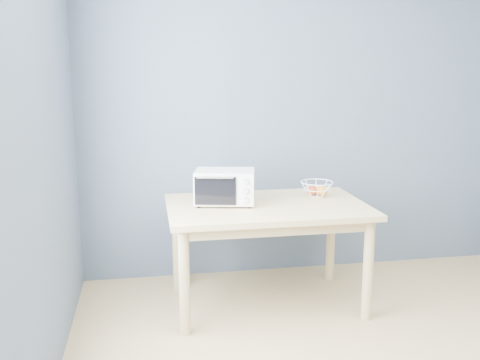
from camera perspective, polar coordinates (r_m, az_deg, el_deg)
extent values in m
cube|color=#4D5B6B|center=(4.51, 8.98, 6.66)|extent=(4.00, 0.01, 2.60)
cube|color=tan|center=(3.79, 2.88, -2.87)|extent=(1.40, 0.90, 0.04)
cylinder|color=tan|center=(3.47, -5.97, -10.83)|extent=(0.07, 0.07, 0.71)
cylinder|color=tan|center=(3.76, 13.50, -9.31)|extent=(0.07, 0.07, 0.71)
cylinder|color=tan|center=(4.17, -6.74, -6.99)|extent=(0.07, 0.07, 0.71)
cylinder|color=tan|center=(4.41, 9.65, -6.03)|extent=(0.07, 0.07, 0.71)
cube|color=white|center=(3.76, -1.64, -0.67)|extent=(0.46, 0.36, 0.23)
cube|color=black|center=(3.76, -2.48, -0.70)|extent=(0.31, 0.29, 0.18)
cube|color=black|center=(3.62, -2.65, -1.18)|extent=(0.28, 0.07, 0.19)
cylinder|color=silver|center=(3.58, -2.68, 0.24)|extent=(0.25, 0.06, 0.01)
cube|color=white|center=(3.62, 0.56, -1.14)|extent=(0.11, 0.03, 0.21)
cylinder|color=black|center=(3.70, -4.44, -2.84)|extent=(0.02, 0.02, 0.01)
cylinder|color=black|center=(3.67, 1.00, -2.90)|extent=(0.02, 0.02, 0.01)
cylinder|color=black|center=(3.90, -4.10, -2.07)|extent=(0.02, 0.02, 0.01)
cylinder|color=black|center=(3.88, 1.05, -2.12)|extent=(0.02, 0.02, 0.01)
cylinder|color=silver|center=(3.59, 0.56, -0.18)|extent=(0.04, 0.02, 0.04)
cylinder|color=silver|center=(3.61, 0.56, -1.18)|extent=(0.04, 0.02, 0.04)
cylinder|color=silver|center=(3.62, 0.55, -2.17)|extent=(0.04, 0.02, 0.04)
torus|color=white|center=(4.03, 8.21, -0.22)|extent=(0.30, 0.30, 0.01)
torus|color=white|center=(4.04, 8.19, -0.95)|extent=(0.23, 0.23, 0.01)
torus|color=white|center=(4.05, 8.17, -1.67)|extent=(0.14, 0.14, 0.01)
sphere|color=red|center=(4.04, 7.70, -1.13)|extent=(0.08, 0.08, 0.08)
sphere|color=orange|center=(4.04, 8.78, -1.21)|extent=(0.07, 0.07, 0.07)
sphere|color=tan|center=(4.09, 8.04, -1.04)|extent=(0.07, 0.07, 0.07)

